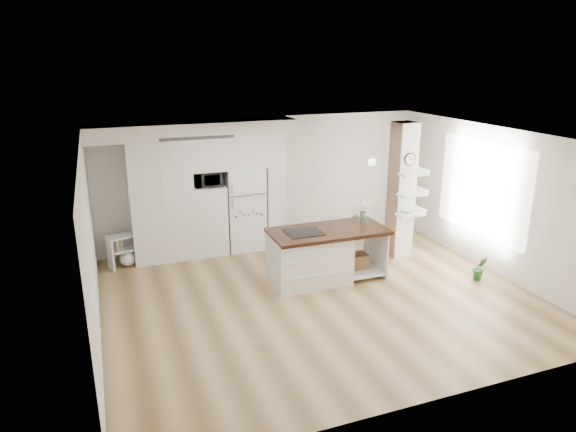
# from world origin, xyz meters

# --- Properties ---
(floor) EXTENTS (7.00, 6.00, 0.01)m
(floor) POSITION_xyz_m (0.00, 0.00, 0.00)
(floor) COLOR tan
(floor) RESTS_ON ground
(room) EXTENTS (7.04, 6.04, 2.72)m
(room) POSITION_xyz_m (0.00, 0.00, 1.86)
(room) COLOR white
(room) RESTS_ON ground
(cabinet_wall) EXTENTS (4.00, 0.71, 2.70)m
(cabinet_wall) POSITION_xyz_m (-1.45, 2.67, 1.51)
(cabinet_wall) COLOR white
(cabinet_wall) RESTS_ON floor
(refrigerator) EXTENTS (0.78, 0.69, 1.75)m
(refrigerator) POSITION_xyz_m (-0.53, 2.68, 0.88)
(refrigerator) COLOR white
(refrigerator) RESTS_ON floor
(column) EXTENTS (0.69, 0.90, 2.70)m
(column) POSITION_xyz_m (2.38, 1.13, 1.35)
(column) COLOR silver
(column) RESTS_ON floor
(window) EXTENTS (0.00, 2.40, 2.40)m
(window) POSITION_xyz_m (3.48, 0.30, 1.50)
(window) COLOR white
(window) RESTS_ON room
(pendant_light) EXTENTS (0.12, 0.12, 0.10)m
(pendant_light) POSITION_xyz_m (1.70, 0.15, 2.12)
(pendant_light) COLOR white
(pendant_light) RESTS_ON room
(kitchen_island) EXTENTS (2.11, 1.02, 1.51)m
(kitchen_island) POSITION_xyz_m (0.20, 0.63, 0.49)
(kitchen_island) COLOR white
(kitchen_island) RESTS_ON floor
(bookshelf) EXTENTS (0.61, 0.47, 0.64)m
(bookshelf) POSITION_xyz_m (-2.98, 2.51, 0.28)
(bookshelf) COLOR white
(bookshelf) RESTS_ON floor
(floor_plant_a) EXTENTS (0.30, 0.28, 0.45)m
(floor_plant_a) POSITION_xyz_m (3.00, -0.41, 0.22)
(floor_plant_a) COLOR #2B6C2D
(floor_plant_a) RESTS_ON floor
(floor_plant_b) EXTENTS (0.27, 0.27, 0.49)m
(floor_plant_b) POSITION_xyz_m (2.01, 2.50, 0.24)
(floor_plant_b) COLOR #2B6C2D
(floor_plant_b) RESTS_ON floor
(microwave) EXTENTS (0.54, 0.37, 0.30)m
(microwave) POSITION_xyz_m (-1.27, 2.62, 1.57)
(microwave) COLOR #2D2D2D
(microwave) RESTS_ON cabinet_wall
(shelf_plant) EXTENTS (0.27, 0.23, 0.30)m
(shelf_plant) POSITION_xyz_m (2.63, 1.30, 1.52)
(shelf_plant) COLOR #2B6C2D
(shelf_plant) RESTS_ON column
(decor_bowl) EXTENTS (0.22, 0.22, 0.05)m
(decor_bowl) POSITION_xyz_m (2.30, 0.90, 1.00)
(decor_bowl) COLOR white
(decor_bowl) RESTS_ON column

